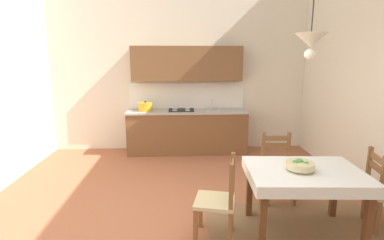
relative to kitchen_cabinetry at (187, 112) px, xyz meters
name	(u,v)px	position (x,y,z in m)	size (l,w,h in m)	color
ground_plane	(183,234)	(-0.14, -3.00, -0.91)	(6.01, 7.14, 0.10)	#A86042
wall_back	(179,53)	(-0.14, 0.33, 1.21)	(6.01, 0.12, 4.14)	silver
area_rug	(304,237)	(1.20, -3.20, -0.85)	(2.10, 1.60, 0.01)	olive
kitchen_cabinetry	(187,112)	(0.00, 0.00, 0.00)	(2.49, 0.63, 2.20)	brown
dining_table	(304,182)	(1.20, -3.10, -0.24)	(1.29, 0.99, 0.75)	brown
dining_chair_tv_side	(219,200)	(0.24, -3.15, -0.41)	(0.50, 0.50, 0.93)	#D1BC89
dining_chair_kitchen_side	(278,169)	(1.20, -2.25, -0.41)	(0.44, 0.44, 0.93)	#D1BC89
fruit_bowl	(300,165)	(1.13, -3.12, -0.04)	(0.30, 0.30, 0.12)	beige
pendant_lamp	(311,41)	(1.15, -3.09, 1.26)	(0.32, 0.32, 0.80)	black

